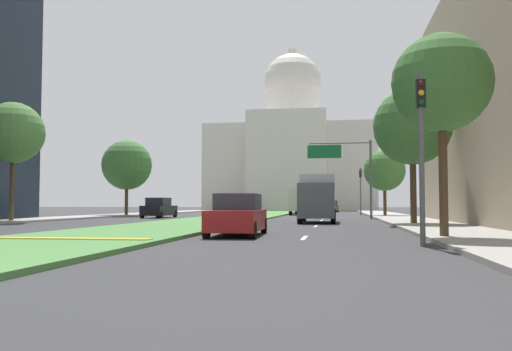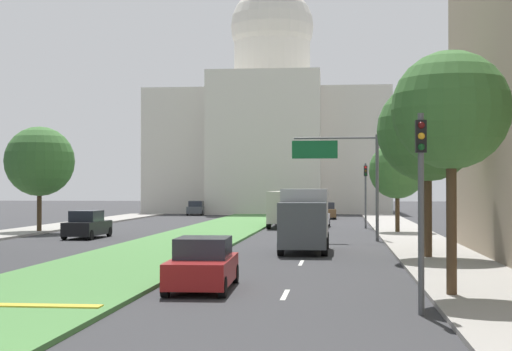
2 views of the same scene
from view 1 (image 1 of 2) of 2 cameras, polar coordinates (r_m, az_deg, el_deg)
ground_plane at (r=55.47m, az=-0.30°, el=-4.31°), size 260.00×260.00×0.00m
grass_median at (r=50.61m, az=-1.17°, el=-4.36°), size 6.36×88.72×0.14m
median_curb_nose at (r=18.33m, az=-19.69°, el=-6.33°), size 5.72×0.50×0.04m
lane_dashes_right at (r=54.50m, az=7.41°, el=-4.31°), size 0.16×73.13×0.01m
sidewalk_left at (r=50.19m, az=-17.80°, el=-4.22°), size 4.00×88.72×0.15m
sidewalk_right at (r=45.21m, az=15.09°, el=-4.42°), size 4.00×88.72×0.15m
capitol_building at (r=103.95m, az=3.89°, el=2.05°), size 31.03×25.52×31.66m
traffic_light_near_right at (r=16.88m, az=17.19°, el=4.05°), size 0.28×0.35×5.20m
traffic_light_far_right at (r=60.37m, az=11.07°, el=-1.00°), size 0.28×0.35×5.20m
overhead_guide_sign at (r=44.97m, az=9.66°, el=1.33°), size 5.29×0.20×6.50m
street_tree_right_near at (r=20.35m, az=19.15°, el=9.22°), size 3.50×3.50×7.31m
street_tree_left_mid at (r=39.94m, az=-24.44°, el=4.14°), size 4.14×4.14×8.15m
street_tree_right_mid at (r=33.06m, az=16.31°, el=5.01°), size 4.58×4.58×8.12m
street_tree_left_far at (r=55.56m, az=-13.59°, el=1.08°), size 5.01×5.01×7.66m
street_tree_right_far at (r=53.18m, az=13.52°, el=0.53°), size 4.00×4.00×6.49m
sedan_lead_stopped at (r=21.45m, az=-1.97°, el=-4.32°), size 2.09×4.73×1.67m
sedan_midblock at (r=48.55m, az=-10.28°, el=-3.47°), size 2.02×4.69×1.79m
sedan_distant at (r=61.52m, az=7.37°, el=-3.38°), size 2.14×4.65×1.80m
sedan_far_horizon at (r=79.39m, az=8.05°, el=-3.30°), size 2.07×4.54×1.72m
sedan_very_far at (r=90.58m, az=-1.75°, el=-3.30°), size 2.13×4.68×1.67m
box_truck_delivery at (r=36.42m, az=6.58°, el=-2.35°), size 2.40×6.40×3.20m
city_bus at (r=62.82m, az=5.09°, el=-2.53°), size 2.62×11.00×2.95m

